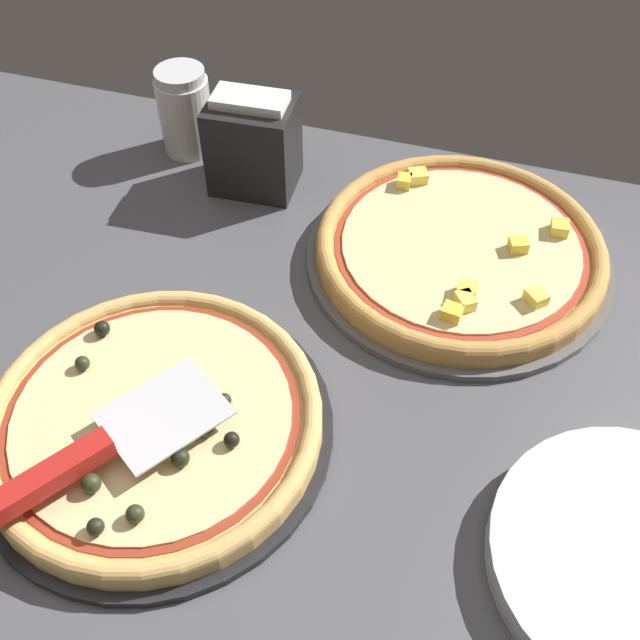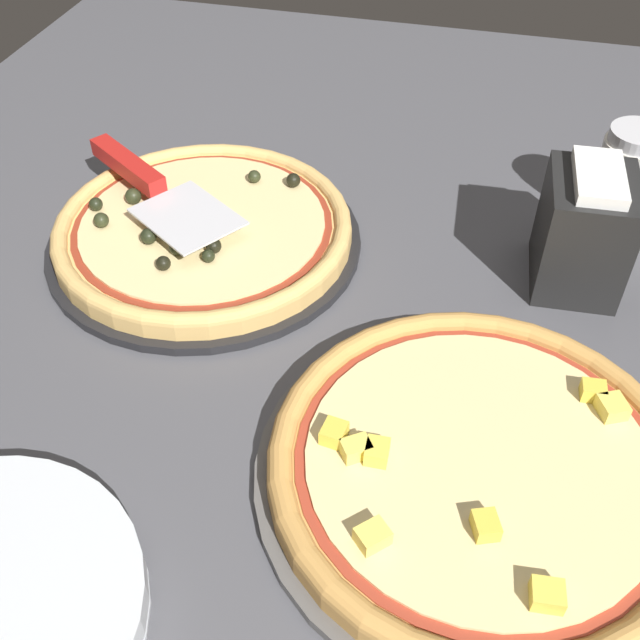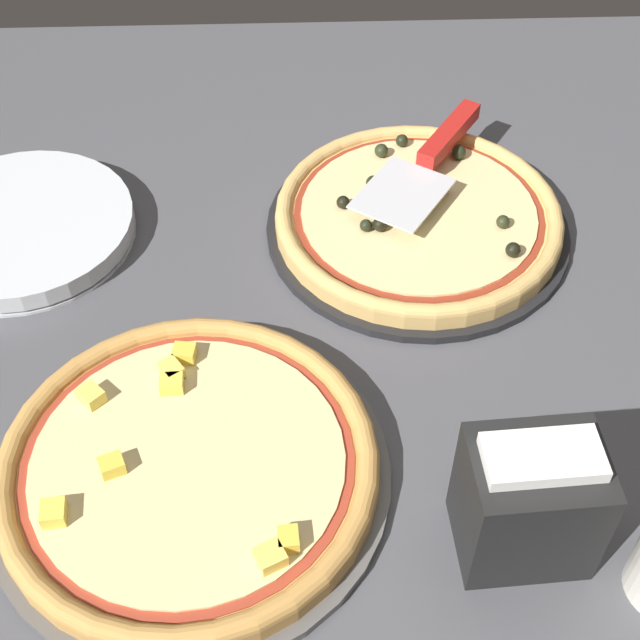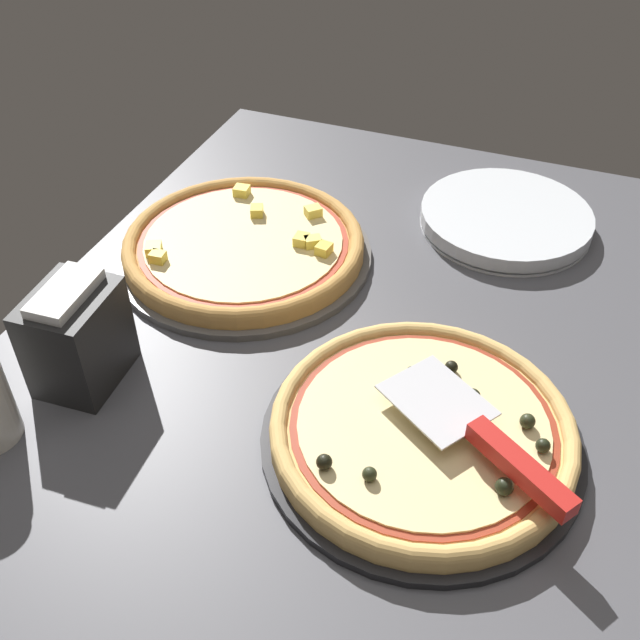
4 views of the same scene
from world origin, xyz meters
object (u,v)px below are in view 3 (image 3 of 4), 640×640
at_px(napkin_holder, 529,501).
at_px(pizza_front, 422,215).
at_px(plate_stack, 22,228).
at_px(serving_spatula, 437,150).
at_px(pizza_back, 188,464).

bearing_deg(napkin_holder, pizza_front, -84.57).
bearing_deg(napkin_holder, plate_stack, -39.21).
bearing_deg(plate_stack, pizza_front, 179.23).
bearing_deg(plate_stack, napkin_holder, 140.79).
height_order(pizza_front, serving_spatula, serving_spatula).
xyz_separation_m(pizza_front, pizza_back, (0.24, 0.32, -0.00)).
bearing_deg(pizza_back, serving_spatula, -123.65).
bearing_deg(pizza_back, napkin_holder, 165.84).
relative_size(pizza_back, plate_stack, 1.34).
distance_m(pizza_back, serving_spatula, 0.48).
relative_size(pizza_back, napkin_holder, 2.59).
height_order(pizza_back, plate_stack, pizza_back).
distance_m(pizza_back, napkin_holder, 0.29).
height_order(pizza_back, serving_spatula, serving_spatula).
xyz_separation_m(plate_stack, napkin_holder, (-0.49, 0.40, 0.05)).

